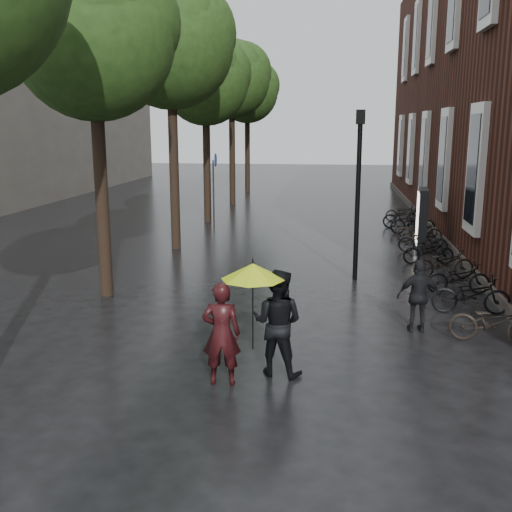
% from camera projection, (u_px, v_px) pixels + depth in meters
% --- Properties ---
extents(ground, '(120.00, 120.00, 0.00)m').
position_uv_depth(ground, '(209.00, 453.00, 7.81)').
color(ground, black).
extents(street_trees, '(4.33, 34.03, 8.91)m').
position_uv_depth(street_trees, '(189.00, 67.00, 22.38)').
color(street_trees, black).
rests_on(street_trees, ground).
extents(person_burgundy, '(0.66, 0.46, 1.73)m').
position_uv_depth(person_burgundy, '(221.00, 334.00, 9.74)').
color(person_burgundy, black).
rests_on(person_burgundy, ground).
extents(person_black, '(1.04, 0.89, 1.85)m').
position_uv_depth(person_black, '(277.00, 323.00, 10.12)').
color(person_black, black).
rests_on(person_black, ground).
extents(lime_umbrella, '(1.05, 1.05, 1.55)m').
position_uv_depth(lime_umbrella, '(253.00, 271.00, 9.72)').
color(lime_umbrella, black).
rests_on(lime_umbrella, ground).
extents(pedestrian_walking, '(0.92, 0.47, 1.51)m').
position_uv_depth(pedestrian_walking, '(419.00, 296.00, 12.30)').
color(pedestrian_walking, black).
rests_on(pedestrian_walking, ground).
extents(parked_bicycles, '(1.99, 16.26, 0.91)m').
position_uv_depth(parked_bicycles, '(429.00, 245.00, 19.16)').
color(parked_bicycles, black).
rests_on(parked_bicycles, ground).
extents(ad_lightbox, '(0.32, 1.39, 2.10)m').
position_uv_depth(ad_lightbox, '(422.00, 219.00, 20.43)').
color(ad_lightbox, black).
rests_on(ad_lightbox, ground).
extents(lamp_post, '(0.24, 0.24, 4.59)m').
position_uv_depth(lamp_post, '(358.00, 179.00, 16.00)').
color(lamp_post, black).
rests_on(lamp_post, ground).
extents(cycle_sign, '(0.16, 0.55, 3.04)m').
position_uv_depth(cycle_sign, '(214.00, 178.00, 25.32)').
color(cycle_sign, '#262628').
rests_on(cycle_sign, ground).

